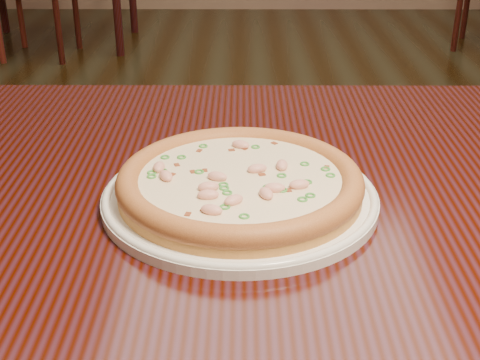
{
  "coord_description": "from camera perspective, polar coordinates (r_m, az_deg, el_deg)",
  "views": [
    {
      "loc": [
        -0.22,
        -0.91,
        1.13
      ],
      "look_at": [
        -0.22,
        -0.21,
        0.78
      ],
      "focal_mm": 50.0,
      "sensor_mm": 36.0,
      "label": 1
    }
  ],
  "objects": [
    {
      "name": "plate",
      "position": [
        0.8,
        -0.0,
        -1.37
      ],
      "size": [
        0.33,
        0.33,
        0.02
      ],
      "color": "white",
      "rests_on": "hero_table"
    },
    {
      "name": "pizza",
      "position": [
        0.79,
        -0.01,
        -0.2
      ],
      "size": [
        0.29,
        0.29,
        0.03
      ],
      "color": "#C78848",
      "rests_on": "plate"
    },
    {
      "name": "hero_table",
      "position": [
        0.9,
        7.69,
        -5.97
      ],
      "size": [
        1.2,
        0.8,
        0.75
      ],
      "color": "black",
      "rests_on": "ground"
    }
  ]
}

